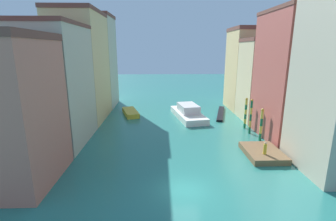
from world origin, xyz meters
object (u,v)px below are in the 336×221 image
Objects in this scene: mooring_pole_2 at (246,113)px; gondola_black at (221,113)px; person_on_dock at (265,149)px; mooring_pole_1 at (251,116)px; waterfront_dock at (263,153)px; vaporetto_white at (188,113)px; mooring_pole_0 at (261,124)px; motorboat_0 at (131,112)px.

mooring_pole_2 is 0.46× the size of gondola_black.
mooring_pole_2 is at bearing 81.95° from person_on_dock.
mooring_pole_2 is (0.11, 2.46, -0.15)m from mooring_pole_1.
vaporetto_white reaches higher than waterfront_dock.
vaporetto_white is (-8.42, 11.64, -1.37)m from mooring_pole_0.
waterfront_dock is 18.50m from gondola_black.
vaporetto_white is 1.67× the size of motorboat_0.
vaporetto_white is (-8.13, 6.25, -1.56)m from mooring_pole_2.
waterfront_dock is 1.15× the size of mooring_pole_2.
waterfront_dock is 1.08× the size of mooring_pole_1.
mooring_pole_2 reaches higher than person_on_dock.
gondola_black is at bearing 18.13° from vaporetto_white.
gondola_black is at bearing 90.37° from person_on_dock.
mooring_pole_2 is at bearing -24.77° from motorboat_0.
mooring_pole_2 is 20.71m from motorboat_0.
vaporetto_white is 6.79m from gondola_black.
motorboat_0 is at bearing 132.84° from waterfront_dock.
motorboat_0 is at bearing 149.18° from mooring_pole_1.
waterfront_dock is 0.53× the size of gondola_black.
mooring_pole_1 reaches higher than vaporetto_white.
mooring_pole_1 is (-0.39, 2.92, 0.34)m from mooring_pole_0.
person_on_dock is 0.32× the size of mooring_pole_0.
motorboat_0 is (-18.71, 8.63, -2.05)m from mooring_pole_2.
mooring_pole_1 is at bearing -47.36° from vaporetto_white.
mooring_pole_2 is 0.71× the size of motorboat_0.
mooring_pole_0 is (1.58, 4.75, 1.94)m from waterfront_dock.
mooring_pole_1 is 1.06× the size of mooring_pole_2.
motorboat_0 is (-10.58, 2.38, -0.48)m from vaporetto_white.
person_on_dock reaches higher than waterfront_dock.
person_on_dock is at bearing -99.57° from mooring_pole_1.
motorboat_0 is (-17.12, 19.91, -0.92)m from person_on_dock.
mooring_pole_1 is at bearing -92.52° from mooring_pole_2.
mooring_pole_2 is at bearing -78.36° from gondola_black.
vaporetto_white is (-6.54, 17.53, -0.44)m from person_on_dock.
person_on_dock is 9.03m from mooring_pole_1.
waterfront_dock is 25.60m from motorboat_0.
mooring_pole_2 reaches higher than waterfront_dock.
motorboat_0 reaches higher than gondola_black.
mooring_pole_0 reaches higher than person_on_dock.
motorboat_0 is at bearing 167.31° from vaporetto_white.
waterfront_dock is 0.48× the size of vaporetto_white.
motorboat_0 is (-18.99, 14.02, -1.86)m from mooring_pole_0.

